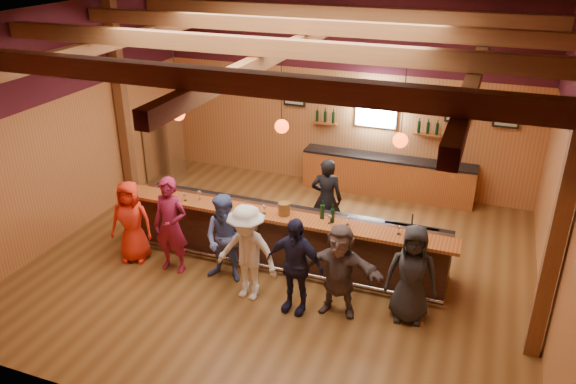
# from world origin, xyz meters

# --- Properties ---
(room) EXTENTS (9.04, 9.00, 4.52)m
(room) POSITION_xyz_m (0.00, 0.06, 3.21)
(room) COLOR brown
(room) RESTS_ON ground
(bar_counter) EXTENTS (6.30, 1.07, 1.11)m
(bar_counter) POSITION_xyz_m (0.02, 0.15, 0.52)
(bar_counter) COLOR black
(bar_counter) RESTS_ON ground
(back_bar_cabinet) EXTENTS (4.00, 0.52, 0.95)m
(back_bar_cabinet) POSITION_xyz_m (1.20, 3.72, 0.48)
(back_bar_cabinet) COLOR brown
(back_bar_cabinet) RESTS_ON ground
(window) EXTENTS (0.95, 0.09, 0.95)m
(window) POSITION_xyz_m (0.80, 3.95, 2.05)
(window) COLOR silver
(window) RESTS_ON room
(framed_pictures) EXTENTS (5.35, 0.05, 0.45)m
(framed_pictures) POSITION_xyz_m (1.67, 3.94, 2.10)
(framed_pictures) COLOR black
(framed_pictures) RESTS_ON room
(wine_shelves) EXTENTS (3.00, 0.18, 0.30)m
(wine_shelves) POSITION_xyz_m (0.80, 3.88, 1.62)
(wine_shelves) COLOR brown
(wine_shelves) RESTS_ON room
(pendant_lights) EXTENTS (4.24, 0.24, 1.37)m
(pendant_lights) POSITION_xyz_m (0.00, 0.00, 2.71)
(pendant_lights) COLOR black
(pendant_lights) RESTS_ON room
(stainless_fridge) EXTENTS (0.70, 0.70, 1.80)m
(stainless_fridge) POSITION_xyz_m (-4.10, 2.60, 0.90)
(stainless_fridge) COLOR silver
(stainless_fridge) RESTS_ON ground
(customer_orange) EXTENTS (0.88, 0.69, 1.59)m
(customer_orange) POSITION_xyz_m (-2.69, -0.83, 0.80)
(customer_orange) COLOR red
(customer_orange) RESTS_ON ground
(customer_redvest) EXTENTS (0.67, 0.44, 1.82)m
(customer_redvest) POSITION_xyz_m (-1.80, -0.88, 0.91)
(customer_redvest) COLOR maroon
(customer_redvest) RESTS_ON ground
(customer_denim) EXTENTS (0.80, 0.63, 1.64)m
(customer_denim) POSITION_xyz_m (-0.73, -0.83, 0.82)
(customer_denim) COLOR #5061A1
(customer_denim) RESTS_ON ground
(customer_white) EXTENTS (1.17, 0.75, 1.72)m
(customer_white) POSITION_xyz_m (-0.16, -1.19, 0.86)
(customer_white) COLOR silver
(customer_white) RESTS_ON ground
(customer_navy) EXTENTS (1.02, 0.51, 1.68)m
(customer_navy) POSITION_xyz_m (0.69, -1.25, 0.84)
(customer_navy) COLOR #1B1A35
(customer_navy) RESTS_ON ground
(customer_brown) EXTENTS (1.50, 0.53, 1.60)m
(customer_brown) POSITION_xyz_m (1.38, -1.07, 0.80)
(customer_brown) COLOR #584946
(customer_brown) RESTS_ON ground
(customer_dark) EXTENTS (0.87, 0.63, 1.66)m
(customer_dark) POSITION_xyz_m (2.49, -0.83, 0.83)
(customer_dark) COLOR black
(customer_dark) RESTS_ON ground
(bartender) EXTENTS (0.67, 0.48, 1.71)m
(bartender) POSITION_xyz_m (0.46, 1.25, 0.86)
(bartender) COLOR black
(bartender) RESTS_ON ground
(ice_bucket) EXTENTS (0.21, 0.21, 0.23)m
(ice_bucket) POSITION_xyz_m (0.09, -0.14, 1.23)
(ice_bucket) COLOR brown
(ice_bucket) RESTS_ON bar_counter
(bottle_a) EXTENTS (0.08, 0.08, 0.35)m
(bottle_a) POSITION_xyz_m (0.77, -0.04, 1.25)
(bottle_a) COLOR black
(bottle_a) RESTS_ON bar_counter
(bottle_b) EXTENTS (0.07, 0.07, 0.33)m
(bottle_b) POSITION_xyz_m (0.97, -0.11, 1.24)
(bottle_b) COLOR black
(bottle_b) RESTS_ON bar_counter
(glass_a) EXTENTS (0.08, 0.08, 0.19)m
(glass_a) POSITION_xyz_m (-2.36, -0.19, 1.24)
(glass_a) COLOR silver
(glass_a) RESTS_ON bar_counter
(glass_b) EXTENTS (0.07, 0.07, 0.16)m
(glass_b) POSITION_xyz_m (-1.85, -0.25, 1.23)
(glass_b) COLOR silver
(glass_b) RESTS_ON bar_counter
(glass_c) EXTENTS (0.08, 0.08, 0.19)m
(glass_c) POSITION_xyz_m (-1.61, -0.12, 1.24)
(glass_c) COLOR silver
(glass_c) RESTS_ON bar_counter
(glass_d) EXTENTS (0.07, 0.07, 0.16)m
(glass_d) POSITION_xyz_m (-1.09, -0.20, 1.23)
(glass_d) COLOR silver
(glass_d) RESTS_ON bar_counter
(glass_e) EXTENTS (0.08, 0.08, 0.18)m
(glass_e) POSITION_xyz_m (-0.25, -0.24, 1.24)
(glass_e) COLOR silver
(glass_e) RESTS_ON bar_counter
(glass_f) EXTENTS (0.07, 0.07, 0.17)m
(glass_f) POSITION_xyz_m (0.94, -0.17, 1.23)
(glass_f) COLOR silver
(glass_f) RESTS_ON bar_counter
(glass_g) EXTENTS (0.07, 0.07, 0.17)m
(glass_g) POSITION_xyz_m (1.25, -0.11, 1.23)
(glass_g) COLOR silver
(glass_g) RESTS_ON bar_counter
(glass_h) EXTENTS (0.07, 0.07, 0.16)m
(glass_h) POSITION_xyz_m (2.13, -0.13, 1.23)
(glass_h) COLOR silver
(glass_h) RESTS_ON bar_counter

